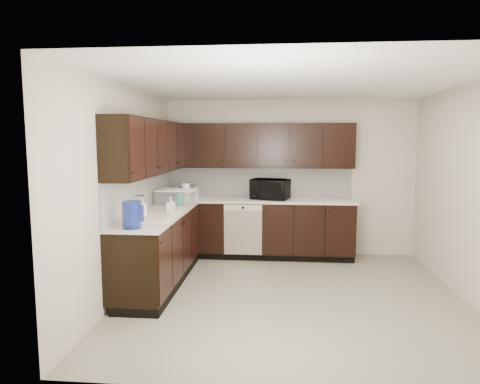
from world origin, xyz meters
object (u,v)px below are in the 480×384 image
Objects in this scene: sink at (152,221)px; storage_bin at (176,197)px; microwave at (270,189)px; blue_pitcher at (132,215)px; toaster_oven at (189,191)px.

storage_bin is at bearing 87.76° from sink.
microwave is 1.10× the size of storage_bin.
blue_pitcher is (-0.05, -1.74, 0.04)m from storage_bin.
sink reaches higher than toaster_oven.
sink is at bearing -113.89° from microwave.
toaster_oven is at bearing -165.49° from microwave.
storage_bin is 1.78× the size of blue_pitcher.
microwave is 1.61× the size of toaster_oven.
microwave is 1.96× the size of blue_pitcher.
storage_bin is 1.74m from blue_pitcher.
toaster_oven is (-1.30, 0.03, -0.05)m from microwave.
toaster_oven is (0.09, 1.70, 0.17)m from sink.
toaster_oven is 0.65m from storage_bin.
microwave is 1.30m from toaster_oven.
microwave is at bearing 17.54° from toaster_oven.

